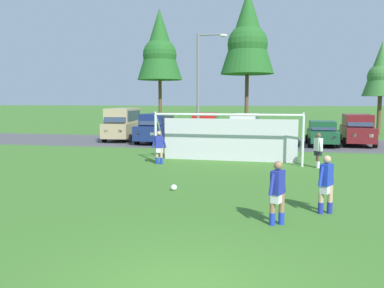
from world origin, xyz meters
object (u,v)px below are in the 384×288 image
(player_defender_far, at_px, (326,185))
(player_midfield_center, at_px, (277,193))
(soccer_goal, at_px, (228,137))
(player_winger_left, at_px, (318,150))
(parked_car_slot_center_left, at_px, (205,127))
(parked_car_slot_left, at_px, (156,128))
(parked_car_slot_center_right, at_px, (282,133))
(parked_car_slot_far_right, at_px, (357,129))
(street_lamp, at_px, (201,90))
(player_striker_near, at_px, (159,147))
(parked_car_slot_center, at_px, (245,129))
(parked_car_slot_far_left, at_px, (123,123))
(soccer_ball, at_px, (174,188))
(parked_car_slot_right, at_px, (322,133))

(player_defender_far, bearing_deg, player_midfield_center, -136.55)
(soccer_goal, relative_size, player_winger_left, 4.56)
(parked_car_slot_center_left, bearing_deg, player_defender_far, -70.93)
(parked_car_slot_left, distance_m, parked_car_slot_center_right, 9.14)
(player_defender_far, relative_size, parked_car_slot_left, 0.35)
(parked_car_slot_center_left, height_order, parked_car_slot_far_right, same)
(parked_car_slot_center_right, relative_size, street_lamp, 0.58)
(player_striker_near, xyz_separation_m, parked_car_slot_center, (3.62, 9.85, 0.29))
(parked_car_slot_far_right, bearing_deg, parked_car_slot_far_left, -179.74)
(soccer_ball, relative_size, parked_car_slot_far_left, 0.04)
(parked_car_slot_center, bearing_deg, player_midfield_center, -84.02)
(soccer_goal, bearing_deg, player_midfield_center, -77.27)
(parked_car_slot_far_left, distance_m, street_lamp, 8.53)
(parked_car_slot_far_right, bearing_deg, player_midfield_center, -107.05)
(player_defender_far, xyz_separation_m, street_lamp, (-5.89, 13.60, 2.98))
(player_defender_far, bearing_deg, soccer_goal, 112.41)
(soccer_ball, relative_size, parked_car_slot_center_right, 0.05)
(soccer_ball, distance_m, player_midfield_center, 4.73)
(parked_car_slot_far_left, distance_m, parked_car_slot_center, 9.61)
(parked_car_slot_left, height_order, parked_car_slot_center_right, parked_car_slot_left)
(soccer_ball, relative_size, street_lamp, 0.03)
(player_striker_near, bearing_deg, parked_car_slot_right, 47.55)
(soccer_ball, bearing_deg, player_striker_near, 110.96)
(parked_car_slot_center_left, height_order, parked_car_slot_right, parked_car_slot_center_left)
(soccer_goal, relative_size, parked_car_slot_center_right, 1.77)
(player_winger_left, relative_size, parked_car_slot_right, 0.39)
(soccer_ball, distance_m, parked_car_slot_center, 15.42)
(soccer_goal, height_order, parked_car_slot_far_left, soccer_goal)
(player_midfield_center, relative_size, player_defender_far, 1.00)
(soccer_goal, height_order, player_striker_near, soccer_goal)
(player_striker_near, bearing_deg, parked_car_slot_far_left, 119.51)
(soccer_goal, xyz_separation_m, parked_car_slot_center_right, (2.98, 7.93, -0.42))
(player_striker_near, height_order, parked_car_slot_center_left, parked_car_slot_center_left)
(soccer_ball, height_order, parked_car_slot_far_left, parked_car_slot_far_left)
(parked_car_slot_center_left, distance_m, street_lamp, 5.54)
(parked_car_slot_right, bearing_deg, parked_car_slot_center, 179.52)
(parked_car_slot_center, bearing_deg, player_winger_left, -67.26)
(soccer_goal, relative_size, parked_car_slot_right, 1.76)
(soccer_ball, distance_m, parked_car_slot_center_left, 16.65)
(soccer_ball, relative_size, soccer_goal, 0.03)
(street_lamp, bearing_deg, player_defender_far, -66.57)
(soccer_goal, bearing_deg, parked_car_slot_center, 87.69)
(player_midfield_center, relative_size, parked_car_slot_far_right, 0.35)
(soccer_ball, relative_size, parked_car_slot_left, 0.05)
(soccer_goal, bearing_deg, parked_car_slot_center_right, 69.40)
(soccer_goal, distance_m, player_midfield_center, 10.32)
(parked_car_slot_right, bearing_deg, parked_car_slot_center_right, -171.26)
(soccer_ball, bearing_deg, parked_car_slot_far_left, 116.73)
(parked_car_slot_center_right, xyz_separation_m, parked_car_slot_far_right, (5.18, 1.23, 0.24))
(soccer_goal, height_order, parked_car_slot_center_right, soccer_goal)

